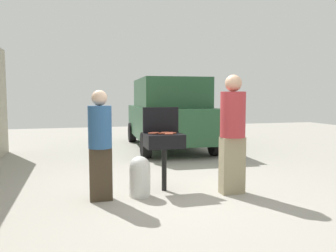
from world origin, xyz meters
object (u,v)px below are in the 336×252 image
(hot_dog_6, at_px, (172,133))
(hot_dog_7, at_px, (169,133))
(hot_dog_0, at_px, (165,133))
(hot_dog_3, at_px, (162,133))
(hot_dog_1, at_px, (155,133))
(hot_dog_5, at_px, (152,133))
(person_right, at_px, (233,130))
(person_left, at_px, (100,141))
(hot_dog_4, at_px, (169,133))
(bbq_grill, at_px, (164,143))
(propane_tank, at_px, (140,175))
(parked_minivan, at_px, (169,113))
(hot_dog_2, at_px, (169,134))

(hot_dog_6, xyz_separation_m, hot_dog_7, (-0.07, -0.05, 0.00))
(hot_dog_0, xyz_separation_m, hot_dog_3, (-0.07, -0.10, 0.00))
(hot_dog_6, bearing_deg, hot_dog_1, 158.19)
(hot_dog_5, distance_m, person_right, 1.26)
(hot_dog_5, distance_m, person_left, 0.88)
(hot_dog_4, bearing_deg, hot_dog_3, -156.26)
(bbq_grill, relative_size, hot_dog_7, 7.07)
(person_left, height_order, person_right, person_right)
(propane_tank, distance_m, parked_minivan, 4.90)
(hot_dog_0, xyz_separation_m, hot_dog_7, (0.02, -0.14, 0.00))
(bbq_grill, relative_size, parked_minivan, 0.20)
(person_left, bearing_deg, hot_dog_3, 8.14)
(hot_dog_4, relative_size, person_right, 0.07)
(hot_dog_0, distance_m, person_left, 1.11)
(bbq_grill, xyz_separation_m, hot_dog_7, (0.06, -0.06, 0.16))
(propane_tank, bearing_deg, hot_dog_4, 24.43)
(hot_dog_3, distance_m, hot_dog_4, 0.14)
(bbq_grill, xyz_separation_m, hot_dog_1, (-0.14, 0.09, 0.16))
(hot_dog_2, bearing_deg, hot_dog_4, 73.40)
(propane_tank, distance_m, person_left, 0.80)
(hot_dog_1, bearing_deg, parked_minivan, 71.50)
(hot_dog_3, xyz_separation_m, hot_dog_5, (-0.15, 0.04, 0.00))
(hot_dog_7, bearing_deg, hot_dog_1, 141.78)
(hot_dog_4, bearing_deg, person_left, -165.80)
(hot_dog_3, distance_m, parked_minivan, 4.55)
(hot_dog_0, bearing_deg, hot_dog_4, -37.65)
(hot_dog_6, height_order, person_left, person_left)
(hot_dog_5, bearing_deg, hot_dog_7, -18.80)
(bbq_grill, distance_m, hot_dog_3, 0.16)
(bbq_grill, relative_size, person_right, 0.50)
(hot_dog_7, height_order, propane_tank, hot_dog_7)
(hot_dog_0, distance_m, hot_dog_4, 0.07)
(propane_tank, height_order, parked_minivan, parked_minivan)
(bbq_grill, relative_size, hot_dog_0, 7.07)
(hot_dog_0, xyz_separation_m, hot_dog_2, (0.01, -0.21, 0.00))
(bbq_grill, height_order, propane_tank, bbq_grill)
(hot_dog_1, relative_size, person_left, 0.08)
(hot_dog_5, bearing_deg, person_right, -21.13)
(person_left, bearing_deg, hot_dog_1, 16.13)
(hot_dog_3, distance_m, person_right, 1.10)
(hot_dog_0, distance_m, hot_dog_3, 0.13)
(hot_dog_2, height_order, hot_dog_3, same)
(hot_dog_5, distance_m, hot_dog_7, 0.26)
(hot_dog_5, height_order, person_right, person_right)
(bbq_grill, height_order, hot_dog_5, hot_dog_5)
(propane_tank, relative_size, parked_minivan, 0.14)
(hot_dog_2, bearing_deg, hot_dog_5, 146.54)
(parked_minivan, bearing_deg, bbq_grill, 76.66)
(bbq_grill, height_order, hot_dog_6, hot_dog_6)
(hot_dog_5, relative_size, person_right, 0.07)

